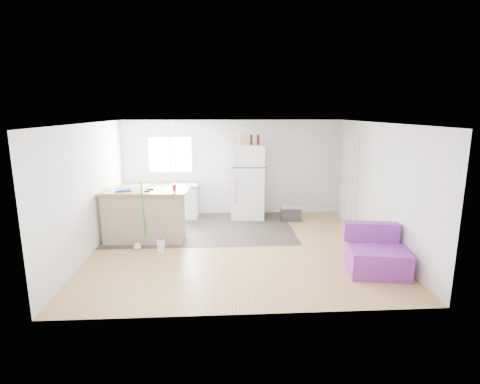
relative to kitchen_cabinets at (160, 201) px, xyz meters
name	(u,v)px	position (x,y,z in m)	size (l,w,h in m)	color
room	(237,187)	(1.80, -2.20, 0.77)	(5.51, 5.01, 2.41)	olive
vinyl_zone	(203,228)	(1.08, -0.95, -0.43)	(4.05, 2.50, 0.00)	#332B26
window	(170,154)	(0.25, 0.28, 1.12)	(1.18, 0.06, 0.98)	white
interior_door	(349,180)	(4.53, -0.66, 0.59)	(0.11, 0.92, 2.10)	white
ceiling_fixture	(178,123)	(0.60, -1.00, 1.93)	(0.30, 0.30, 0.07)	white
kitchen_cabinets	(160,201)	(0.00, 0.00, 0.00)	(1.91, 0.67, 1.11)	white
peninsula	(144,216)	(-0.06, -1.74, 0.11)	(1.76, 0.77, 1.06)	tan
refrigerator	(248,182)	(2.17, -0.10, 0.48)	(0.85, 0.82, 1.82)	white
cooler	(291,212)	(3.21, -0.44, -0.24)	(0.52, 0.37, 0.38)	#2F2F31
purple_seat	(376,255)	(4.05, -3.45, -0.16)	(1.05, 1.01, 0.75)	#7A2E97
cleaner_jug	(161,246)	(0.35, -2.40, -0.31)	(0.13, 0.09, 0.28)	white
mop	(139,238)	(-0.09, -2.22, -0.20)	(0.23, 0.38, 1.34)	green
red_cup	(174,187)	(0.56, -1.72, 0.69)	(0.08, 0.08, 0.12)	red
blue_tray	(123,190)	(-0.44, -1.78, 0.65)	(0.30, 0.22, 0.04)	#1435BB
tool_a	(150,189)	(0.07, -1.67, 0.64)	(0.14, 0.05, 0.03)	black
tool_b	(147,191)	(0.04, -1.86, 0.64)	(0.10, 0.04, 0.03)	black
cardboard_box	(243,139)	(2.06, -0.15, 1.54)	(0.20, 0.10, 0.30)	tan
bottle_left	(251,140)	(2.25, -0.19, 1.51)	(0.07, 0.07, 0.25)	#3C160B
bottle_right	(258,140)	(2.42, -0.16, 1.51)	(0.07, 0.07, 0.25)	#3C160B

